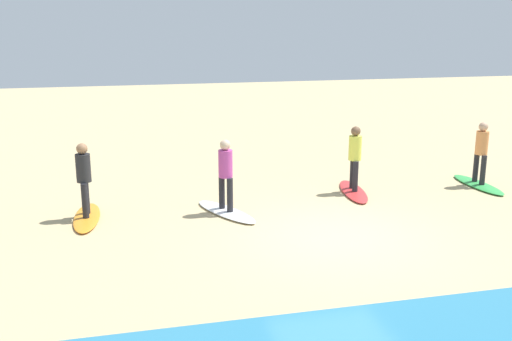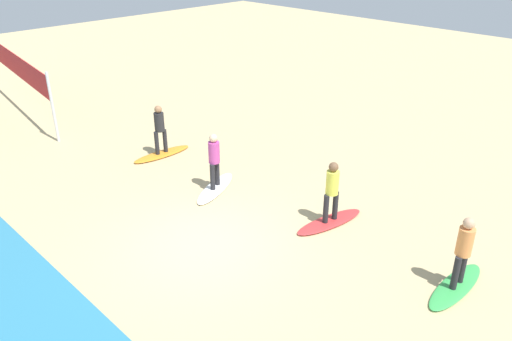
{
  "view_description": "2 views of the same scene",
  "coord_description": "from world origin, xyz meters",
  "px_view_note": "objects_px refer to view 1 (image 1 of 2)",
  "views": [
    {
      "loc": [
        4.35,
        10.79,
        4.35
      ],
      "look_at": [
        1.16,
        -2.37,
        0.89
      ],
      "focal_mm": 41.94,
      "sensor_mm": 36.0,
      "label": 1
    },
    {
      "loc": [
        -8.13,
        6.38,
        6.99
      ],
      "look_at": [
        0.33,
        -2.09,
        1.15
      ],
      "focal_mm": 35.79,
      "sensor_mm": 36.0,
      "label": 2
    }
  ],
  "objects_px": {
    "surfboard_orange": "(87,217)",
    "surfer_orange": "(84,174)",
    "surfer_green": "(481,148)",
    "surfboard_white": "(226,212)",
    "surfboard_green": "(478,184)",
    "surfer_red": "(355,154)",
    "surfer_white": "(226,170)",
    "surfboard_red": "(353,191)"
  },
  "relations": [
    {
      "from": "surfboard_orange",
      "to": "surfer_orange",
      "type": "bearing_deg",
      "value": 66.2
    },
    {
      "from": "surfer_green",
      "to": "surfboard_white",
      "type": "bearing_deg",
      "value": 5.6
    },
    {
      "from": "surfboard_white",
      "to": "surfer_orange",
      "type": "xyz_separation_m",
      "value": [
        3.09,
        -0.33,
        0.99
      ]
    },
    {
      "from": "surfboard_green",
      "to": "surfer_red",
      "type": "distance_m",
      "value": 3.63
    },
    {
      "from": "surfboard_green",
      "to": "surfer_orange",
      "type": "height_order",
      "value": "surfer_orange"
    },
    {
      "from": "surfer_green",
      "to": "surfer_white",
      "type": "relative_size",
      "value": 1.0
    },
    {
      "from": "surfer_white",
      "to": "surfboard_orange",
      "type": "height_order",
      "value": "surfer_white"
    },
    {
      "from": "surfboard_white",
      "to": "surfer_white",
      "type": "relative_size",
      "value": 1.28
    },
    {
      "from": "surfer_green",
      "to": "surfer_orange",
      "type": "height_order",
      "value": "same"
    },
    {
      "from": "surfboard_green",
      "to": "surfer_green",
      "type": "distance_m",
      "value": 0.99
    },
    {
      "from": "surfboard_red",
      "to": "surfboard_white",
      "type": "xyz_separation_m",
      "value": [
        3.49,
        0.87,
        0.0
      ]
    },
    {
      "from": "surfboard_white",
      "to": "surfer_orange",
      "type": "height_order",
      "value": "surfer_orange"
    },
    {
      "from": "surfboard_green",
      "to": "surfer_orange",
      "type": "bearing_deg",
      "value": -88.64
    },
    {
      "from": "surfer_green",
      "to": "surfboard_white",
      "type": "distance_m",
      "value": 7.08
    },
    {
      "from": "surfboard_green",
      "to": "surfer_orange",
      "type": "xyz_separation_m",
      "value": [
        10.07,
        0.35,
        0.99
      ]
    },
    {
      "from": "surfboard_green",
      "to": "surfboard_orange",
      "type": "height_order",
      "value": "same"
    },
    {
      "from": "surfer_red",
      "to": "surfboard_white",
      "type": "bearing_deg",
      "value": 13.95
    },
    {
      "from": "surfboard_white",
      "to": "surfer_orange",
      "type": "distance_m",
      "value": 3.27
    },
    {
      "from": "surfboard_green",
      "to": "surfboard_white",
      "type": "relative_size",
      "value": 1.0
    },
    {
      "from": "surfboard_green",
      "to": "surfboard_white",
      "type": "height_order",
      "value": "same"
    },
    {
      "from": "surfboard_orange",
      "to": "surfboard_white",
      "type": "bearing_deg",
      "value": 86.63
    },
    {
      "from": "surfboard_red",
      "to": "surfboard_orange",
      "type": "bearing_deg",
      "value": -75.37
    },
    {
      "from": "surfer_green",
      "to": "surfer_red",
      "type": "distance_m",
      "value": 3.49
    },
    {
      "from": "surfer_white",
      "to": "surfboard_orange",
      "type": "xyz_separation_m",
      "value": [
        3.09,
        -0.33,
        -0.99
      ]
    },
    {
      "from": "surfer_red",
      "to": "surfboard_orange",
      "type": "bearing_deg",
      "value": 4.64
    },
    {
      "from": "surfboard_red",
      "to": "surfer_red",
      "type": "xyz_separation_m",
      "value": [
        0.0,
        0.0,
        0.99
      ]
    },
    {
      "from": "surfboard_white",
      "to": "surfer_white",
      "type": "xyz_separation_m",
      "value": [
        0.0,
        0.0,
        0.99
      ]
    },
    {
      "from": "surfer_white",
      "to": "surfer_orange",
      "type": "xyz_separation_m",
      "value": [
        3.09,
        -0.33,
        0.0
      ]
    },
    {
      "from": "surfboard_white",
      "to": "surfer_orange",
      "type": "relative_size",
      "value": 1.28
    },
    {
      "from": "surfboard_green",
      "to": "surfboard_red",
      "type": "bearing_deg",
      "value": -93.63
    },
    {
      "from": "surfer_red",
      "to": "surfboard_orange",
      "type": "relative_size",
      "value": 0.78
    },
    {
      "from": "surfboard_red",
      "to": "surfer_red",
      "type": "relative_size",
      "value": 1.28
    },
    {
      "from": "surfboard_red",
      "to": "surfer_orange",
      "type": "relative_size",
      "value": 1.28
    },
    {
      "from": "surfer_red",
      "to": "surfer_white",
      "type": "distance_m",
      "value": 3.59
    },
    {
      "from": "surfer_green",
      "to": "surfer_red",
      "type": "xyz_separation_m",
      "value": [
        3.49,
        -0.18,
        0.0
      ]
    },
    {
      "from": "surfboard_red",
      "to": "surfer_white",
      "type": "distance_m",
      "value": 3.73
    },
    {
      "from": "surfer_red",
      "to": "surfboard_red",
      "type": "bearing_deg",
      "value": -116.57
    },
    {
      "from": "surfer_green",
      "to": "surfboard_orange",
      "type": "xyz_separation_m",
      "value": [
        10.07,
        0.35,
        -0.99
      ]
    },
    {
      "from": "surfer_green",
      "to": "surfboard_red",
      "type": "relative_size",
      "value": 0.78
    },
    {
      "from": "surfer_white",
      "to": "surfboard_white",
      "type": "bearing_deg",
      "value": 0.0
    },
    {
      "from": "surfboard_green",
      "to": "surfboard_red",
      "type": "relative_size",
      "value": 1.0
    },
    {
      "from": "surfboard_red",
      "to": "surfboard_white",
      "type": "relative_size",
      "value": 1.0
    }
  ]
}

